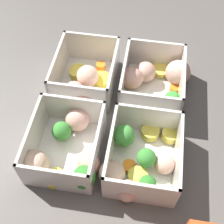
{
  "coord_description": "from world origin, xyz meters",
  "views": [
    {
      "loc": [
        0.33,
        0.05,
        0.5
      ],
      "look_at": [
        0.0,
        0.0,
        0.03
      ],
      "focal_mm": 50.0,
      "sensor_mm": 36.0,
      "label": 1
    }
  ],
  "objects": [
    {
      "name": "container_near_left",
      "position": [
        -0.07,
        -0.07,
        0.03
      ],
      "size": [
        0.17,
        0.12,
        0.07
      ],
      "color": "silver",
      "rests_on": "ground_plane"
    },
    {
      "name": "container_far_left",
      "position": [
        -0.09,
        0.07,
        0.03
      ],
      "size": [
        0.15,
        0.15,
        0.07
      ],
      "color": "silver",
      "rests_on": "ground_plane"
    },
    {
      "name": "container_far_right",
      "position": [
        0.09,
        0.06,
        0.03
      ],
      "size": [
        0.17,
        0.14,
        0.07
      ],
      "color": "silver",
      "rests_on": "ground_plane"
    },
    {
      "name": "ground_plane",
      "position": [
        0.0,
        0.0,
        0.0
      ],
      "size": [
        4.0,
        4.0,
        0.0
      ],
      "primitive_type": "plane",
      "color": "#56514C"
    },
    {
      "name": "container_near_right",
      "position": [
        0.09,
        -0.07,
        0.03
      ],
      "size": [
        0.16,
        0.15,
        0.07
      ],
      "color": "silver",
      "rests_on": "ground_plane"
    }
  ]
}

